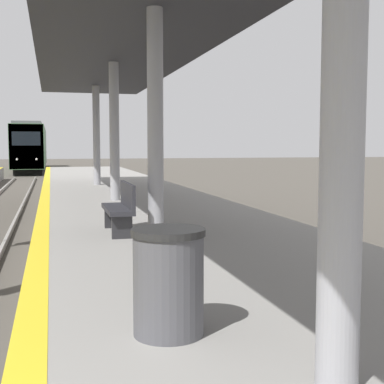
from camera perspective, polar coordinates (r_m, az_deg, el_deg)
train at (r=55.56m, az=-16.76°, el=4.56°), size 2.70×22.71×4.44m
station_canopy at (r=12.89m, az=-6.74°, el=15.57°), size 4.28×25.25×4.20m
trash_bin at (r=4.58m, az=-2.52°, el=-9.50°), size 0.63×0.63×0.91m
bench at (r=9.88m, az=-7.58°, el=-1.55°), size 0.44×1.57×0.92m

